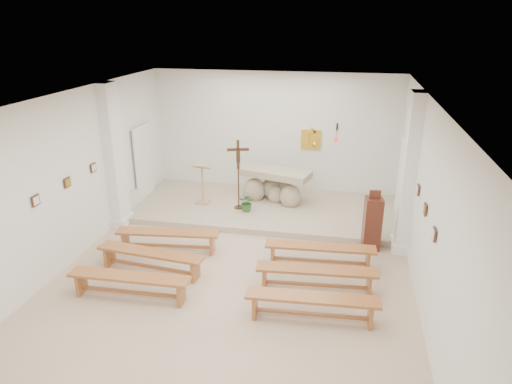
% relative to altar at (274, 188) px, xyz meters
% --- Properties ---
extents(ground, '(7.00, 10.00, 0.00)m').
position_rel_altar_xyz_m(ground, '(-0.19, -3.93, -0.52)').
color(ground, '#CCB393').
rests_on(ground, ground).
extents(wall_left, '(0.02, 10.00, 3.50)m').
position_rel_altar_xyz_m(wall_left, '(-3.68, -3.93, 1.23)').
color(wall_left, silver).
rests_on(wall_left, ground).
extents(wall_right, '(0.02, 10.00, 3.50)m').
position_rel_altar_xyz_m(wall_right, '(3.30, -3.93, 1.23)').
color(wall_right, silver).
rests_on(wall_right, ground).
extents(wall_back, '(7.00, 0.02, 3.50)m').
position_rel_altar_xyz_m(wall_back, '(-0.19, 1.06, 1.23)').
color(wall_back, silver).
rests_on(wall_back, ground).
extents(ceiling, '(7.00, 10.00, 0.02)m').
position_rel_altar_xyz_m(ceiling, '(-0.19, -3.93, 2.97)').
color(ceiling, silver).
rests_on(ceiling, wall_back).
extents(sanctuary_platform, '(6.98, 3.00, 0.15)m').
position_rel_altar_xyz_m(sanctuary_platform, '(-0.19, -0.43, -0.45)').
color(sanctuary_platform, '#B7A28D').
rests_on(sanctuary_platform, ground).
extents(pilaster_left, '(0.26, 0.55, 3.50)m').
position_rel_altar_xyz_m(pilaster_left, '(-3.56, -1.93, 1.23)').
color(pilaster_left, white).
rests_on(pilaster_left, ground).
extents(pilaster_right, '(0.26, 0.55, 3.50)m').
position_rel_altar_xyz_m(pilaster_right, '(3.18, -1.93, 1.23)').
color(pilaster_right, white).
rests_on(pilaster_right, ground).
extents(gold_wall_relief, '(0.55, 0.04, 0.55)m').
position_rel_altar_xyz_m(gold_wall_relief, '(0.86, 1.03, 1.13)').
color(gold_wall_relief, gold).
rests_on(gold_wall_relief, wall_back).
extents(sanctuary_lamp, '(0.11, 0.36, 0.44)m').
position_rel_altar_xyz_m(sanctuary_lamp, '(1.56, 0.78, 1.29)').
color(sanctuary_lamp, black).
rests_on(sanctuary_lamp, wall_back).
extents(station_frame_left_front, '(0.03, 0.20, 0.20)m').
position_rel_altar_xyz_m(station_frame_left_front, '(-3.66, -4.73, 1.20)').
color(station_frame_left_front, '#41281D').
rests_on(station_frame_left_front, wall_left).
extents(station_frame_left_mid, '(0.03, 0.20, 0.20)m').
position_rel_altar_xyz_m(station_frame_left_mid, '(-3.66, -3.73, 1.20)').
color(station_frame_left_mid, '#41281D').
rests_on(station_frame_left_mid, wall_left).
extents(station_frame_left_rear, '(0.03, 0.20, 0.20)m').
position_rel_altar_xyz_m(station_frame_left_rear, '(-3.66, -2.73, 1.20)').
color(station_frame_left_rear, '#41281D').
rests_on(station_frame_left_rear, wall_left).
extents(station_frame_right_front, '(0.03, 0.20, 0.20)m').
position_rel_altar_xyz_m(station_frame_right_front, '(3.28, -4.73, 1.20)').
color(station_frame_right_front, '#41281D').
rests_on(station_frame_right_front, wall_right).
extents(station_frame_right_mid, '(0.03, 0.20, 0.20)m').
position_rel_altar_xyz_m(station_frame_right_mid, '(3.28, -3.73, 1.20)').
color(station_frame_right_mid, '#41281D').
rests_on(station_frame_right_mid, wall_right).
extents(station_frame_right_rear, '(0.03, 0.20, 0.20)m').
position_rel_altar_xyz_m(station_frame_right_rear, '(3.28, -2.73, 1.20)').
color(station_frame_right_rear, '#41281D').
rests_on(station_frame_right_rear, wall_right).
extents(radiator_left, '(0.10, 0.85, 0.52)m').
position_rel_altar_xyz_m(radiator_left, '(-3.62, -1.23, -0.25)').
color(radiator_left, silver).
rests_on(radiator_left, ground).
extents(radiator_right, '(0.10, 0.85, 0.52)m').
position_rel_altar_xyz_m(radiator_right, '(3.24, -1.23, -0.25)').
color(radiator_right, silver).
rests_on(radiator_right, ground).
extents(altar, '(2.01, 1.20, 0.97)m').
position_rel_altar_xyz_m(altar, '(0.00, 0.00, 0.00)').
color(altar, '#B7A78B').
rests_on(altar, sanctuary_platform).
extents(lectern, '(0.42, 0.36, 1.11)m').
position_rel_altar_xyz_m(lectern, '(-1.87, -0.55, 0.18)').
color(lectern, tan).
rests_on(lectern, sanctuary_platform).
extents(crucifix_stand, '(0.55, 0.24, 1.84)m').
position_rel_altar_xyz_m(crucifix_stand, '(-0.83, -0.71, 0.69)').
color(crucifix_stand, '#3D2613').
rests_on(crucifix_stand, sanctuary_platform).
extents(potted_plant, '(0.44, 0.39, 0.48)m').
position_rel_altar_xyz_m(potted_plant, '(-0.57, -0.86, -0.13)').
color(potted_plant, '#2C6127').
rests_on(potted_plant, sanctuary_platform).
extents(donation_pedestal, '(0.42, 0.42, 1.39)m').
position_rel_altar_xyz_m(donation_pedestal, '(2.53, -2.03, 0.09)').
color(donation_pedestal, '#522317').
rests_on(donation_pedestal, ground).
extents(bench_left_front, '(2.29, 0.61, 0.48)m').
position_rel_altar_xyz_m(bench_left_front, '(-1.86, -3.07, -0.16)').
color(bench_left_front, '#9E602D').
rests_on(bench_left_front, ground).
extents(bench_right_front, '(2.28, 0.50, 0.48)m').
position_rel_altar_xyz_m(bench_right_front, '(1.47, -3.07, -0.16)').
color(bench_right_front, '#9E602D').
rests_on(bench_right_front, ground).
extents(bench_left_second, '(2.28, 0.59, 0.48)m').
position_rel_altar_xyz_m(bench_left_second, '(-1.86, -4.00, -0.16)').
color(bench_left_second, '#9E602D').
rests_on(bench_left_second, ground).
extents(bench_right_second, '(2.28, 0.54, 0.48)m').
position_rel_altar_xyz_m(bench_right_second, '(1.47, -4.00, -0.16)').
color(bench_right_second, '#9E602D').
rests_on(bench_right_second, ground).
extents(bench_left_third, '(2.27, 0.43, 0.48)m').
position_rel_altar_xyz_m(bench_left_third, '(-1.86, -4.93, -0.16)').
color(bench_left_third, '#9E602D').
rests_on(bench_left_third, ground).
extents(bench_right_third, '(2.28, 0.50, 0.48)m').
position_rel_altar_xyz_m(bench_right_third, '(1.47, -4.93, -0.16)').
color(bench_right_third, '#9E602D').
rests_on(bench_right_third, ground).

